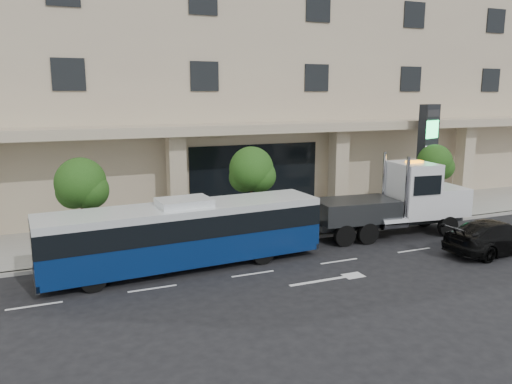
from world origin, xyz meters
TOP-DOWN VIEW (x-y plane):
  - ground at (0.00, 0.00)m, footprint 120.00×120.00m
  - sidewalk at (0.00, 5.00)m, footprint 120.00×6.00m
  - curb at (0.00, 2.00)m, footprint 120.00×0.30m
  - convention_center at (-0.00, 15.42)m, footprint 60.00×17.60m
  - tree_left at (-9.97, 3.59)m, footprint 2.27×2.20m
  - tree_mid at (-1.97, 3.59)m, footprint 2.28×2.20m
  - tree_right at (9.53, 3.59)m, footprint 2.10×2.00m
  - city_bus at (-6.28, 0.27)m, footprint 11.63×3.14m
  - tow_truck at (4.90, 0.93)m, footprint 9.13×2.96m
  - black_sedan at (7.13, -3.09)m, footprint 5.28×2.49m
  - signage_pylon at (9.92, 4.72)m, footprint 1.66×1.08m

SIDE VIEW (x-z plane):
  - ground at x=0.00m, z-range 0.00..0.00m
  - sidewalk at x=0.00m, z-range 0.00..0.15m
  - curb at x=0.00m, z-range 0.00..0.15m
  - black_sedan at x=7.13m, z-range 0.00..1.49m
  - city_bus at x=-6.28m, z-range 0.03..2.94m
  - tow_truck at x=4.90m, z-range -0.37..3.77m
  - tree_right at x=9.53m, z-range 1.01..5.06m
  - tree_left at x=-9.97m, z-range 1.00..5.22m
  - tree_mid at x=-1.97m, z-range 1.07..5.45m
  - signage_pylon at x=9.92m, z-range 0.20..6.50m
  - convention_center at x=0.00m, z-range -0.03..19.97m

